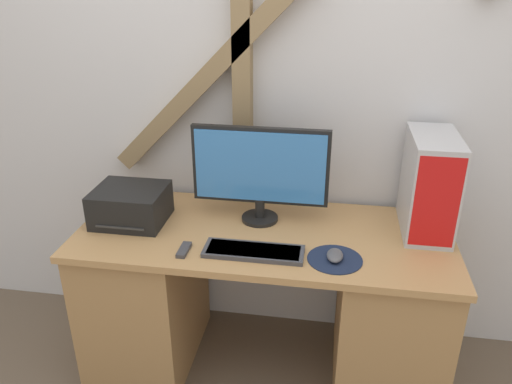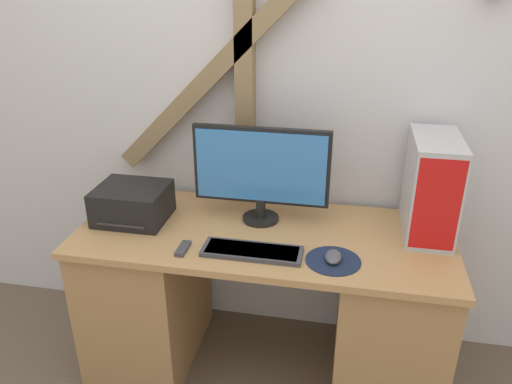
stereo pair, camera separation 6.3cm
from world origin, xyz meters
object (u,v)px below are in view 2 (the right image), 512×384
object	(u,v)px
printer	(132,203)
monitor	(261,170)
keyboard	(252,251)
remote_control	(183,249)
mouse	(333,257)
computer_tower	(431,187)

from	to	relation	value
printer	monitor	bearing A→B (deg)	10.39
keyboard	remote_control	distance (m)	0.28
keyboard	mouse	size ratio (longest dim) A/B	3.98
computer_tower	remote_control	size ratio (longest dim) A/B	3.87
computer_tower	remote_control	distance (m)	1.03
mouse	computer_tower	world-z (taller)	computer_tower
keyboard	remote_control	world-z (taller)	keyboard
mouse	computer_tower	xyz separation A→B (m)	(0.37, 0.31, 0.19)
mouse	computer_tower	distance (m)	0.51
monitor	remote_control	bearing A→B (deg)	-128.70
mouse	printer	world-z (taller)	printer
remote_control	mouse	bearing A→B (deg)	3.48
printer	keyboard	bearing A→B (deg)	-17.89
keyboard	mouse	bearing A→B (deg)	0.99
mouse	computer_tower	size ratio (longest dim) A/B	0.24
keyboard	remote_control	bearing A→B (deg)	-173.67
computer_tower	printer	world-z (taller)	computer_tower
mouse	printer	bearing A→B (deg)	168.55
keyboard	computer_tower	xyz separation A→B (m)	(0.68, 0.31, 0.20)
remote_control	printer	bearing A→B (deg)	144.35
monitor	keyboard	bearing A→B (deg)	-86.19
keyboard	printer	xyz separation A→B (m)	(-0.57, 0.19, 0.07)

